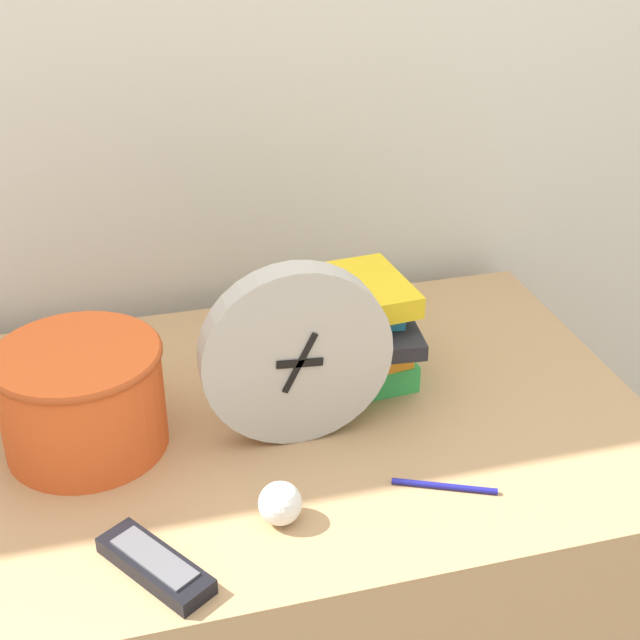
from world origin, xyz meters
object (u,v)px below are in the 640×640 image
at_px(desk_clock, 296,356).
at_px(pen, 444,486).
at_px(basket, 82,395).
at_px(tv_remote, 155,565).
at_px(book_stack, 340,333).
at_px(crumpled_paper_ball, 279,503).

relative_size(desk_clock, pen, 2.05).
height_order(basket, tv_remote, basket).
bearing_deg(pen, basket, 153.71).
xyz_separation_m(desk_clock, pen, (0.15, -0.16, -0.12)).
xyz_separation_m(book_stack, tv_remote, (-0.31, -0.33, -0.07)).
height_order(crumpled_paper_ball, pen, crumpled_paper_ball).
relative_size(crumpled_paper_ball, pen, 0.43).
relative_size(desk_clock, book_stack, 1.08).
bearing_deg(book_stack, desk_clock, -128.13).
height_order(desk_clock, pen, desk_clock).
relative_size(basket, crumpled_paper_ball, 4.19).
bearing_deg(basket, desk_clock, -10.96).
bearing_deg(crumpled_paper_ball, pen, 0.83).
height_order(desk_clock, basket, desk_clock).
relative_size(book_stack, pen, 1.89).
bearing_deg(tv_remote, desk_clock, 44.03).
distance_m(desk_clock, tv_remote, 0.32).
bearing_deg(pen, tv_remote, -172.33).
xyz_separation_m(desk_clock, basket, (-0.27, 0.05, -0.05)).
xyz_separation_m(desk_clock, crumpled_paper_ball, (-0.06, -0.16, -0.10)).
xyz_separation_m(crumpled_paper_ball, pen, (0.21, 0.00, -0.02)).
xyz_separation_m(basket, tv_remote, (0.06, -0.26, -0.07)).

